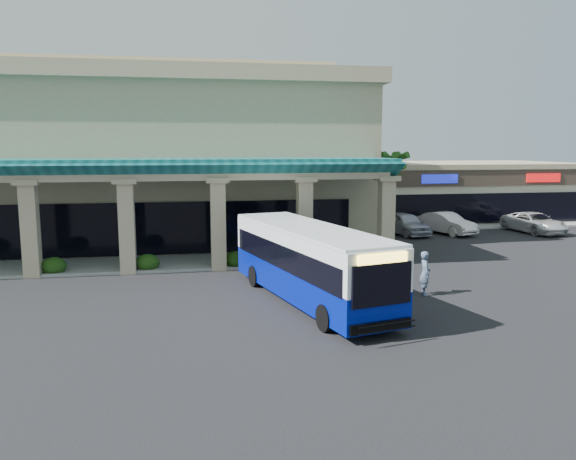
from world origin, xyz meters
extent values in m
plane|color=black|center=(0.00, 0.00, 0.00)|extent=(110.00, 110.00, 0.00)
imported|color=slate|center=(5.37, -1.36, 0.95)|extent=(0.56, 0.76, 1.89)
imported|color=#A9A9B8|center=(10.91, 14.56, 0.82)|extent=(2.77, 5.06, 1.63)
imported|color=white|center=(14.00, 14.39, 0.78)|extent=(3.26, 5.00, 1.56)
imported|color=silver|center=(20.68, 13.76, 0.74)|extent=(2.92, 5.54, 1.48)
camera|label=1|loc=(-4.58, -23.31, 6.29)|focal=35.00mm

